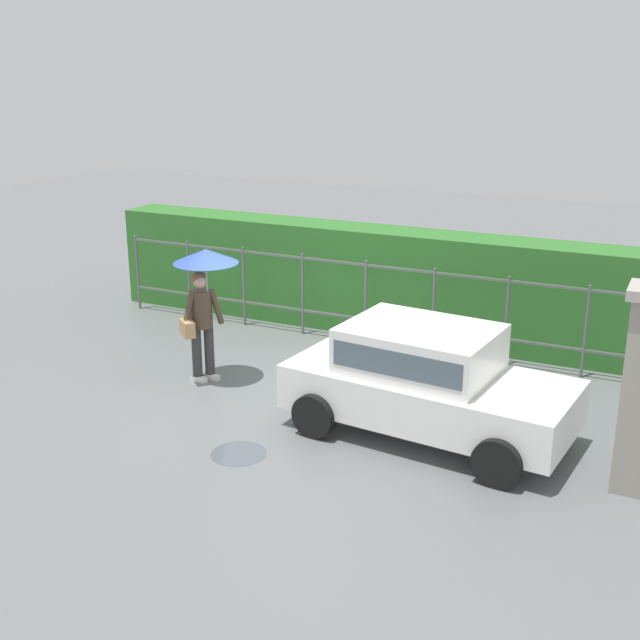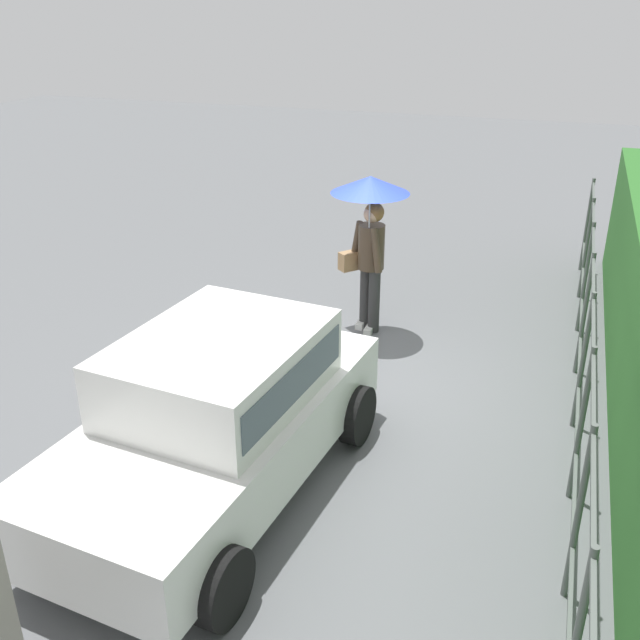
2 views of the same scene
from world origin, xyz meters
TOP-DOWN VIEW (x-y plane):
  - ground_plane at (0.00, 0.00)m, footprint 40.00×40.00m
  - car at (2.20, -0.51)m, footprint 3.87×2.16m
  - pedestrian at (-1.45, -0.16)m, footprint 0.97×0.97m
  - fence_section at (0.09, 2.50)m, footprint 9.86×0.05m
  - puddle_near at (0.29, -2.08)m, footprint 0.71×0.71m

SIDE VIEW (x-z plane):
  - ground_plane at x=0.00m, z-range 0.00..0.00m
  - puddle_near at x=0.29m, z-range 0.00..0.00m
  - car at x=2.20m, z-range 0.06..1.54m
  - fence_section at x=0.09m, z-range 0.08..1.58m
  - pedestrian at x=-1.45m, z-range 0.50..2.59m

